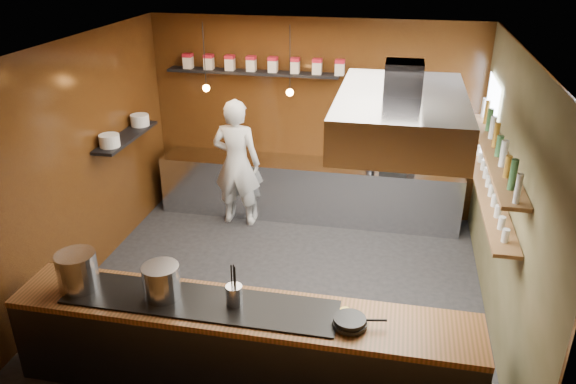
% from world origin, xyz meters
% --- Properties ---
extents(floor, '(5.00, 5.00, 0.00)m').
position_xyz_m(floor, '(0.00, 0.00, 0.00)').
color(floor, black).
rests_on(floor, ground).
extents(back_wall, '(5.00, 0.00, 5.00)m').
position_xyz_m(back_wall, '(0.00, 2.50, 1.50)').
color(back_wall, '#321409').
rests_on(back_wall, ground).
extents(left_wall, '(0.00, 5.00, 5.00)m').
position_xyz_m(left_wall, '(-2.50, 0.00, 1.50)').
color(left_wall, '#321409').
rests_on(left_wall, ground).
extents(right_wall, '(0.00, 5.00, 5.00)m').
position_xyz_m(right_wall, '(2.50, 0.00, 1.50)').
color(right_wall, '#494829').
rests_on(right_wall, ground).
extents(ceiling, '(5.00, 5.00, 0.00)m').
position_xyz_m(ceiling, '(0.00, 0.00, 3.00)').
color(ceiling, silver).
rests_on(ceiling, back_wall).
extents(window_pane, '(0.00, 1.00, 1.00)m').
position_xyz_m(window_pane, '(2.45, 1.70, 1.90)').
color(window_pane, white).
rests_on(window_pane, right_wall).
extents(prep_counter, '(4.60, 0.65, 0.90)m').
position_xyz_m(prep_counter, '(0.00, 2.17, 0.45)').
color(prep_counter, silver).
rests_on(prep_counter, floor).
extents(pass_counter, '(4.40, 0.72, 0.94)m').
position_xyz_m(pass_counter, '(-0.00, -1.60, 0.47)').
color(pass_counter, '#38383D').
rests_on(pass_counter, floor).
extents(tin_shelf, '(2.60, 0.26, 0.04)m').
position_xyz_m(tin_shelf, '(-0.90, 2.36, 2.20)').
color(tin_shelf, black).
rests_on(tin_shelf, back_wall).
extents(plate_shelf, '(0.30, 1.40, 0.04)m').
position_xyz_m(plate_shelf, '(-2.34, 1.00, 1.55)').
color(plate_shelf, black).
rests_on(plate_shelf, left_wall).
extents(bottle_shelf_upper, '(0.26, 2.80, 0.04)m').
position_xyz_m(bottle_shelf_upper, '(2.34, 0.30, 1.92)').
color(bottle_shelf_upper, brown).
rests_on(bottle_shelf_upper, right_wall).
extents(bottle_shelf_lower, '(0.26, 2.80, 0.04)m').
position_xyz_m(bottle_shelf_lower, '(2.34, 0.30, 1.45)').
color(bottle_shelf_lower, brown).
rests_on(bottle_shelf_lower, right_wall).
extents(extractor_hood, '(1.20, 2.00, 0.72)m').
position_xyz_m(extractor_hood, '(1.30, -0.40, 2.51)').
color(extractor_hood, '#38383D').
rests_on(extractor_hood, ceiling).
extents(pendant_left, '(0.10, 0.10, 0.95)m').
position_xyz_m(pendant_left, '(-1.40, 1.70, 2.15)').
color(pendant_left, black).
rests_on(pendant_left, ceiling).
extents(pendant_right, '(0.10, 0.10, 0.95)m').
position_xyz_m(pendant_right, '(-0.20, 1.70, 2.15)').
color(pendant_right, black).
rests_on(pendant_right, ceiling).
extents(storage_tins, '(2.43, 0.13, 0.22)m').
position_xyz_m(storage_tins, '(-0.75, 2.36, 2.33)').
color(storage_tins, beige).
rests_on(storage_tins, tin_shelf).
extents(plate_stacks, '(0.26, 1.16, 0.16)m').
position_xyz_m(plate_stacks, '(-2.34, 1.00, 1.65)').
color(plate_stacks, white).
rests_on(plate_stacks, plate_shelf).
extents(bottles, '(0.06, 2.66, 0.24)m').
position_xyz_m(bottles, '(2.34, 0.30, 2.06)').
color(bottles, silver).
rests_on(bottles, bottle_shelf_upper).
extents(wine_glasses, '(0.07, 2.37, 0.13)m').
position_xyz_m(wine_glasses, '(2.34, 0.30, 1.53)').
color(wine_glasses, silver).
rests_on(wine_glasses, bottle_shelf_lower).
extents(stockpot_large, '(0.49, 0.49, 0.37)m').
position_xyz_m(stockpot_large, '(-1.61, -1.61, 1.13)').
color(stockpot_large, silver).
rests_on(stockpot_large, pass_counter).
extents(stockpot_small, '(0.44, 0.44, 0.33)m').
position_xyz_m(stockpot_small, '(-0.76, -1.59, 1.10)').
color(stockpot_small, '#B7BABE').
rests_on(stockpot_small, pass_counter).
extents(utensil_crock, '(0.17, 0.17, 0.20)m').
position_xyz_m(utensil_crock, '(-0.06, -1.58, 1.04)').
color(utensil_crock, silver).
rests_on(utensil_crock, pass_counter).
extents(frying_pan, '(0.48, 0.31, 0.08)m').
position_xyz_m(frying_pan, '(1.01, -1.68, 0.98)').
color(frying_pan, black).
rests_on(frying_pan, pass_counter).
extents(butter_jar, '(0.10, 0.10, 0.08)m').
position_xyz_m(butter_jar, '(0.96, -1.54, 0.96)').
color(butter_jar, yellow).
rests_on(butter_jar, pass_counter).
extents(espresso_machine, '(0.53, 0.52, 0.43)m').
position_xyz_m(espresso_machine, '(1.33, 2.22, 1.11)').
color(espresso_machine, black).
rests_on(espresso_machine, prep_counter).
extents(chef, '(0.72, 0.48, 1.95)m').
position_xyz_m(chef, '(-1.02, 1.76, 0.97)').
color(chef, silver).
rests_on(chef, floor).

